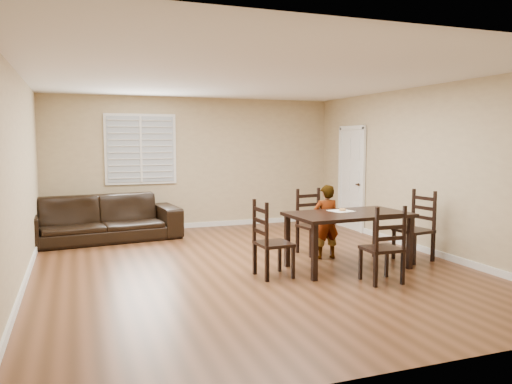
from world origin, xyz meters
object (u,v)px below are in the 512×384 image
chair_left (265,243)px  child (326,222)px  chair_far (387,249)px  sofa (101,219)px  chair_near (310,224)px  dining_table (348,219)px  donut (342,209)px  chair_right (420,228)px

chair_left → child: 1.44m
chair_far → sofa: chair_far is taller
chair_left → sofa: size_ratio=0.37×
chair_near → chair_far: 1.99m
dining_table → chair_left: (-1.30, -0.07, -0.24)m
sofa → dining_table: bearing=-51.7°
chair_near → sofa: size_ratio=0.37×
dining_table → chair_far: bearing=-90.6°
dining_table → donut: donut is taller
chair_near → dining_table: bearing=-94.8°
chair_left → chair_right: chair_right is taller
chair_left → chair_right: (2.60, 0.15, 0.01)m
chair_far → child: bearing=-85.6°
donut → dining_table: bearing=-93.4°
donut → chair_right: bearing=-5.0°
chair_left → chair_right: size_ratio=0.97×
dining_table → chair_near: 1.11m
donut → chair_near: bearing=95.1°
chair_right → sofa: bearing=-133.7°
chair_near → chair_left: bearing=-145.3°
child → donut: size_ratio=10.94×
chair_far → child: (-0.07, 1.52, 0.12)m
dining_table → child: 0.63m
chair_near → chair_far: (0.10, -1.99, -0.02)m
chair_near → sofa: (-3.17, 2.15, -0.07)m
chair_far → sofa: bearing=-49.8°
chair_near → child: (0.04, -0.47, 0.10)m
chair_near → donut: size_ratio=9.97×
chair_right → sofa: chair_right is taller
dining_table → chair_far: (0.04, -0.90, -0.25)m
dining_table → donut: (0.01, 0.19, 0.11)m
chair_left → sofa: 3.83m
child → donut: child is taller
chair_far → sofa: size_ratio=0.36×
chair_left → chair_right: 2.60m
child → dining_table: bearing=98.2°
chair_far → chair_right: chair_right is taller
chair_far → chair_right: 1.60m
chair_left → sofa: (-1.94, 3.30, -0.06)m
chair_near → child: child is taller
sofa → chair_left: bearing=-66.3°
dining_table → chair_near: bearing=90.6°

